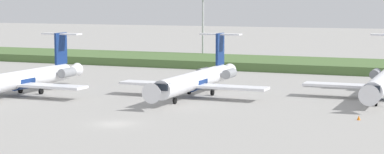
% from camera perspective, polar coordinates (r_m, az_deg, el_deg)
% --- Properties ---
extents(ground_plane, '(500.00, 500.00, 0.00)m').
position_cam_1_polar(ground_plane, '(106.44, 1.26, -1.25)').
color(ground_plane, '#9E9B96').
extents(grass_berm, '(320.00, 20.00, 1.73)m').
position_cam_1_polar(grass_berm, '(145.29, 7.07, 1.13)').
color(grass_berm, '#4C6B38').
rests_on(grass_berm, ground).
extents(regional_jet_second, '(22.81, 31.00, 9.00)m').
position_cam_1_polar(regional_jet_second, '(105.55, -14.02, -0.13)').
color(regional_jet_second, white).
rests_on(regional_jet_second, ground).
extents(regional_jet_third, '(22.81, 31.00, 9.00)m').
position_cam_1_polar(regional_jet_third, '(101.15, 0.36, -0.21)').
color(regional_jet_third, white).
rests_on(regional_jet_third, ground).
extents(regional_jet_fourth, '(22.81, 31.00, 9.00)m').
position_cam_1_polar(regional_jet_fourth, '(103.07, 15.82, -0.33)').
color(regional_jet_fourth, white).
rests_on(regional_jet_fourth, ground).
extents(antenna_mast, '(4.40, 0.50, 23.85)m').
position_cam_1_polar(antenna_mast, '(160.50, 0.93, 4.91)').
color(antenna_mast, '#B2B2B7').
rests_on(antenna_mast, ground).
extents(safety_cone_front_marker, '(0.44, 0.44, 0.55)m').
position_cam_1_polar(safety_cone_front_marker, '(83.95, 13.85, -3.35)').
color(safety_cone_front_marker, orange).
rests_on(safety_cone_front_marker, ground).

